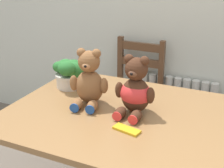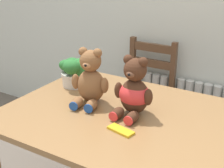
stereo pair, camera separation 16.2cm
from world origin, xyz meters
The scene contains 7 objects.
radiator centered at (0.00, 1.40, 0.27)m, with size 0.69×0.10×0.61m.
dining_table centered at (0.00, 0.46, 0.64)m, with size 1.27×0.92×0.74m.
wooden_chair_behind centered at (-0.27, 1.23, 0.46)m, with size 0.38×0.41×0.90m.
teddy_bear_left centered at (-0.25, 0.49, 0.87)m, with size 0.22×0.23×0.31m.
teddy_bear_right centered at (0.01, 0.49, 0.86)m, with size 0.21×0.21×0.30m.
potted_plant centered at (-0.47, 0.65, 0.83)m, with size 0.21×0.20×0.18m.
chocolate_bar centered at (0.04, 0.30, 0.74)m, with size 0.13×0.05×0.01m, color gold.
Camera 2 is at (0.64, -0.79, 1.48)m, focal length 50.00 mm.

